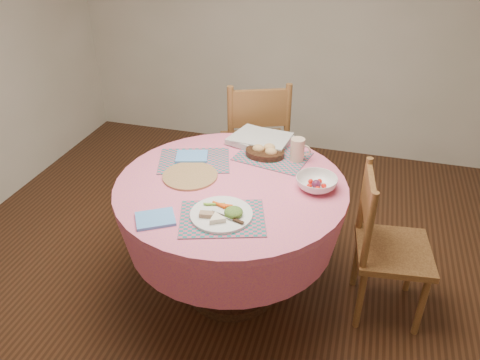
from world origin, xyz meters
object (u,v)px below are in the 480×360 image
object	(u,v)px
dinner_plate	(222,214)
bread_bowl	(265,152)
chair_right	(385,244)
chair_back	(256,143)
fruit_bowl	(316,183)
dining_table	(231,213)
wicker_trivet	(190,176)
latte_mug	(298,150)

from	to	relation	value
dinner_plate	bread_bowl	xyz separation A→B (m)	(0.06, 0.65, 0.01)
chair_right	chair_back	size ratio (longest dim) A/B	0.87
chair_back	fruit_bowl	bearing A→B (deg)	100.02
dining_table	wicker_trivet	size ratio (longest dim) A/B	4.13
wicker_trivet	fruit_bowl	size ratio (longest dim) A/B	1.31
bread_bowl	fruit_bowl	world-z (taller)	bread_bowl
chair_back	latte_mug	distance (m)	0.76
dining_table	bread_bowl	bearing A→B (deg)	72.85
chair_back	wicker_trivet	bearing A→B (deg)	59.19
dining_table	latte_mug	world-z (taller)	latte_mug
bread_bowl	latte_mug	bearing A→B (deg)	0.03
chair_right	wicker_trivet	distance (m)	1.11
chair_right	fruit_bowl	xyz separation A→B (m)	(-0.40, -0.01, 0.32)
wicker_trivet	chair_back	bearing A→B (deg)	81.45
bread_bowl	latte_mug	distance (m)	0.19
dining_table	bread_bowl	size ratio (longest dim) A/B	5.39
chair_right	latte_mug	xyz separation A→B (m)	(-0.54, 0.26, 0.36)
bread_bowl	chair_back	bearing A→B (deg)	109.13
fruit_bowl	dining_table	bearing A→B (deg)	-170.46
bread_bowl	latte_mug	xyz separation A→B (m)	(0.19, 0.00, 0.04)
chair_back	bread_bowl	xyz separation A→B (m)	(0.20, -0.58, 0.25)
chair_back	dinner_plate	distance (m)	1.26
chair_right	latte_mug	bearing A→B (deg)	57.49
dinner_plate	latte_mug	bearing A→B (deg)	69.19
wicker_trivet	dinner_plate	bearing A→B (deg)	-47.50
bread_bowl	wicker_trivet	bearing A→B (deg)	-135.29
chair_back	bread_bowl	bearing A→B (deg)	86.87
chair_back	wicker_trivet	distance (m)	0.96
bread_bowl	dining_table	bearing A→B (deg)	-107.15
chair_right	dinner_plate	size ratio (longest dim) A/B	2.96
chair_right	dining_table	bearing A→B (deg)	88.77
chair_right	fruit_bowl	size ratio (longest dim) A/B	3.87
dinner_plate	latte_mug	distance (m)	0.69
dining_table	wicker_trivet	xyz separation A→B (m)	(-0.23, 0.01, 0.20)
wicker_trivet	latte_mug	size ratio (longest dim) A/B	2.25
fruit_bowl	bread_bowl	bearing A→B (deg)	141.34
chair_back	wicker_trivet	size ratio (longest dim) A/B	3.39
dining_table	bread_bowl	xyz separation A→B (m)	(0.11, 0.34, 0.23)
dinner_plate	fruit_bowl	world-z (taller)	fruit_bowl
dining_table	dinner_plate	distance (m)	0.38
chair_back	bread_bowl	size ratio (longest dim) A/B	4.42
bread_bowl	latte_mug	size ratio (longest dim) A/B	1.73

